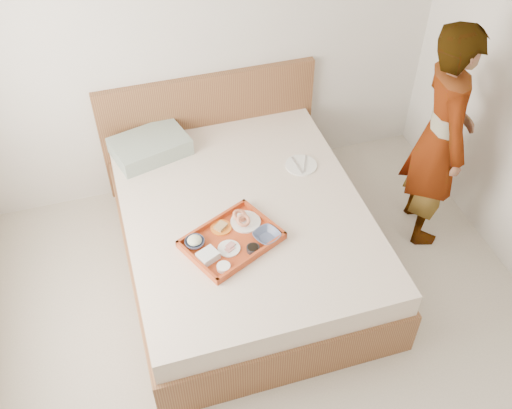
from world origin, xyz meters
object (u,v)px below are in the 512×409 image
object	(u,v)px
dinner_plate	(301,165)
person	(440,138)
tray	(232,240)
bed	(245,236)

from	to	relation	value
dinner_plate	person	distance (m)	0.95
dinner_plate	person	bearing A→B (deg)	-21.03
tray	dinner_plate	bearing A→B (deg)	15.21
bed	person	world-z (taller)	person
bed	dinner_plate	distance (m)	0.64
tray	person	bearing A→B (deg)	-16.24
bed	dinner_plate	size ratio (longest dim) A/B	8.97
bed	tray	xyz separation A→B (m)	(-0.16, -0.26, 0.29)
bed	dinner_plate	world-z (taller)	dinner_plate
tray	person	size ratio (longest dim) A/B	0.34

